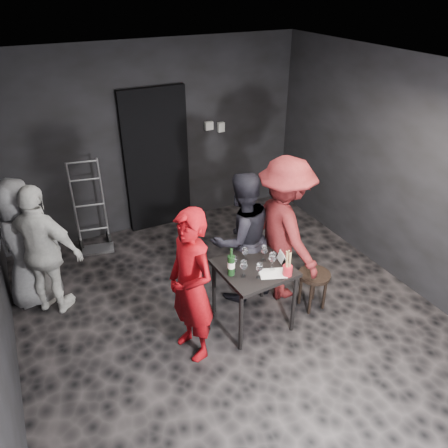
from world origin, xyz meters
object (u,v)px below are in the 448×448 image
server_red (191,280)px  hand_truck (95,233)px  woman_black (241,234)px  bystander_cream (43,249)px  tasting_table (254,274)px  stool (314,280)px  wine_bottle (231,265)px  man_maroon (285,219)px  breadstick_cup (288,264)px  bystander_grey (25,242)px

server_red → hand_truck: bearing=178.8°
woman_black → bystander_cream: size_ratio=1.03×
bystander_cream → hand_truck: bearing=-82.5°
tasting_table → server_red: bearing=-172.2°
stool → bystander_cream: size_ratio=0.28×
stool → woman_black: bearing=137.8°
wine_bottle → hand_truck: bearing=112.5°
woman_black → man_maroon: bearing=153.9°
breadstick_cup → tasting_table: bearing=129.8°
hand_truck → breadstick_cup: 3.05m
breadstick_cup → stool: bearing=19.6°
tasting_table → breadstick_cup: bearing=-50.2°
woman_black → bystander_grey: bearing=-28.7°
hand_truck → bystander_grey: (-0.87, -0.85, 0.58)m
stool → bystander_grey: size_ratio=0.29×
woman_black → wine_bottle: (-0.39, -0.50, 0.02)m
server_red → breadstick_cup: (0.99, -0.17, -0.01)m
server_red → stool: bearing=77.8°
stool → bystander_cream: bystander_cream is taller
hand_truck → bystander_cream: size_ratio=0.79×
hand_truck → woman_black: 2.36m
stool → woman_black: (-0.64, 0.58, 0.47)m
tasting_table → breadstick_cup: (0.23, -0.28, 0.24)m
bystander_cream → breadstick_cup: bystander_cream is taller
hand_truck → bystander_cream: bystander_cream is taller
bystander_cream → breadstick_cup: bearing=-174.5°
bystander_cream → server_red: bearing=172.0°
tasting_table → bystander_grey: size_ratio=0.46×
tasting_table → stool: (0.75, -0.09, -0.27)m
woman_black → breadstick_cup: 0.78m
hand_truck → stool: bearing=-39.6°
stool → man_maroon: (-0.18, 0.40, 0.64)m
bystander_grey → stool: bearing=141.8°
bystander_grey → breadstick_cup: bearing=133.8°
bystander_grey → man_maroon: bearing=147.1°
hand_truck → bystander_grey: 1.34m
stool → wine_bottle: wine_bottle is taller
tasting_table → breadstick_cup: 0.43m
tasting_table → stool: bearing=-6.9°
stool → woman_black: 0.98m
woman_black → breadstick_cup: (0.12, -0.77, 0.04)m
stool → man_maroon: 0.78m
bystander_cream → breadstick_cup: 2.64m
server_red → bystander_grey: bearing=-151.9°
hand_truck → woman_black: (1.36, -1.83, 0.62)m
woman_black → breadstick_cup: woman_black is taller
tasting_table → man_maroon: size_ratio=0.37×
hand_truck → woman_black: woman_black is taller
woman_black → bystander_cream: woman_black is taller
man_maroon → bystander_cream: man_maroon is taller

